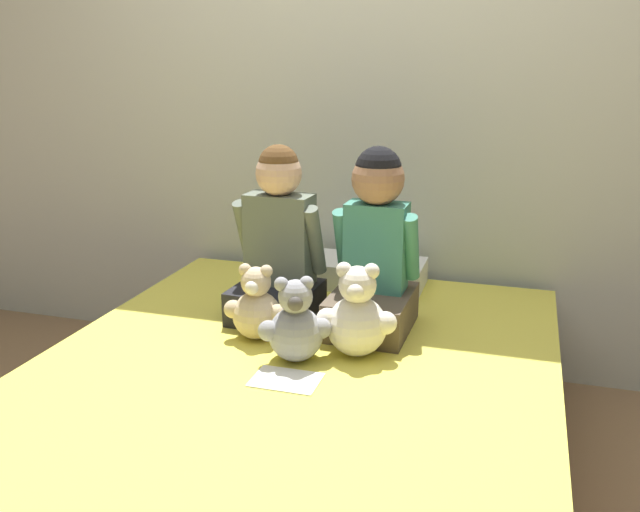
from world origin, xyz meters
The scene contains 10 objects.
ground_plane centered at (0.00, 0.00, 0.00)m, with size 14.00×14.00×0.00m, color #93704C.
wall_behind_bed centered at (0.00, 1.07, 1.25)m, with size 8.00×0.06×2.50m.
bed centered at (0.00, 0.00, 0.22)m, with size 1.69×2.00×0.44m.
child_on_left centered at (-0.19, 0.38, 0.73)m, with size 0.35×0.32×0.66m.
child_on_right centered at (0.18, 0.38, 0.73)m, with size 0.31×0.37×0.66m.
teddy_bear_held_by_left_child centered at (-0.19, 0.15, 0.56)m, with size 0.23×0.17×0.27m.
teddy_bear_held_by_right_child centered at (0.18, 0.13, 0.58)m, with size 0.27×0.20×0.32m.
teddy_bear_between_children centered at (0.00, 0.03, 0.56)m, with size 0.23×0.18×0.29m.
pillow_at_headboard centered at (0.00, 0.83, 0.50)m, with size 0.59×0.27×0.11m.
sign_card centered at (0.02, -0.13, 0.44)m, with size 0.21×0.15×0.00m.
Camera 1 is at (0.67, -1.91, 1.41)m, focal length 38.00 mm.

